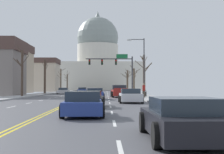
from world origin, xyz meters
TOP-DOWN VIEW (x-y plane):
  - ground at (0.00, -0.00)m, footprint 20.00×180.00m
  - signal_gantry at (4.77, 12.66)m, footprint 7.91×0.41m
  - street_lamp_right at (7.89, 0.74)m, footprint 2.30×0.24m
  - capitol_building at (0.00, 84.54)m, footprint 34.79×19.85m
  - sedan_near_00 at (5.40, 8.69)m, footprint 2.11×4.72m
  - pickup_truck_near_01 at (5.00, 1.91)m, footprint 2.39×5.64m
  - sedan_near_02 at (1.98, -5.69)m, footprint 2.13×4.59m
  - sedan_near_03 at (5.34, -13.19)m, footprint 2.06×4.30m
  - sedan_near_04 at (1.99, -19.05)m, footprint 2.21×4.73m
  - sedan_near_05 at (2.05, -26.04)m, footprint 2.15×4.62m
  - sedan_near_06 at (5.30, -33.30)m, footprint 2.11×4.59m
  - sedan_oncoming_00 at (-4.95, 20.47)m, footprint 2.19×4.52m
  - sedan_oncoming_01 at (-1.95, 29.20)m, footprint 2.15×4.27m
  - flank_building_00 at (-17.95, 29.28)m, footprint 9.09×10.18m
  - flank_building_02 at (-15.64, 49.65)m, footprint 11.11×8.96m
  - bare_tree_00 at (8.79, 5.57)m, footprint 2.67×1.87m
  - bare_tree_01 at (-8.25, 2.52)m, footprint 2.37×1.26m
  - bare_tree_02 at (8.97, 47.02)m, footprint 2.45×1.85m
  - bare_tree_03 at (-8.27, 54.89)m, footprint 1.70×2.34m
  - bare_tree_04 at (7.86, 28.45)m, footprint 2.12×2.34m
  - bare_tree_05 at (-8.11, 18.59)m, footprint 2.15×1.57m
  - bare_tree_06 at (8.81, 23.26)m, footprint 2.55×2.98m
  - bare_tree_07 at (-7.88, 38.29)m, footprint 2.02×1.36m
  - pedestrian_00 at (7.67, -3.47)m, footprint 0.35×0.34m
  - bicycle_parked at (8.36, 0.54)m, footprint 0.12×1.77m

SIDE VIEW (x-z plane):
  - ground at x=0.00m, z-range -0.08..0.12m
  - bicycle_parked at x=8.36m, z-range 0.06..0.91m
  - sedan_near_04 at x=1.99m, z-range -0.04..1.12m
  - sedan_near_06 at x=5.30m, z-range -0.02..1.13m
  - sedan_oncoming_00 at x=-4.95m, z-range -0.04..1.15m
  - sedan_near_05 at x=2.05m, z-range -0.04..1.16m
  - sedan_oncoming_01 at x=-1.95m, z-range -0.04..1.17m
  - sedan_near_03 at x=5.34m, z-range -0.04..1.21m
  - sedan_near_00 at x=5.40m, z-range -0.03..1.20m
  - sedan_near_02 at x=1.98m, z-range -0.03..1.22m
  - pickup_truck_near_01 at x=5.00m, z-range -0.08..1.55m
  - pedestrian_00 at x=7.67m, z-range 0.23..1.90m
  - bare_tree_02 at x=8.97m, z-range 0.31..5.11m
  - bare_tree_03 at x=-8.27m, z-range -0.24..5.73m
  - bare_tree_06 at x=8.81m, z-range 0.02..5.57m
  - bare_tree_04 at x=7.86m, z-range 0.30..5.32m
  - bare_tree_07 at x=-7.88m, z-range 0.16..5.91m
  - bare_tree_00 at x=8.79m, z-range 0.37..6.31m
  - bare_tree_05 at x=-8.11m, z-range 0.07..6.77m
  - bare_tree_01 at x=-8.25m, z-range 0.04..6.95m
  - flank_building_02 at x=-15.64m, z-range 0.05..9.20m
  - street_lamp_right at x=7.89m, z-range 0.86..8.51m
  - signal_gantry at x=4.77m, z-range 1.62..8.35m
  - flank_building_00 at x=-17.95m, z-range 0.06..10.62m
  - capitol_building at x=0.00m, z-range -4.24..26.50m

